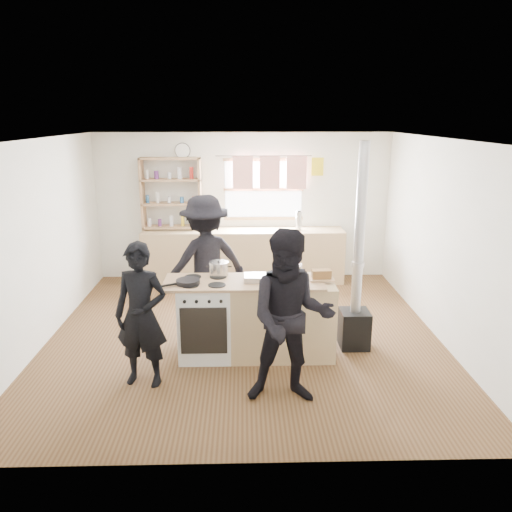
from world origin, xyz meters
name	(u,v)px	position (x,y,z in m)	size (l,w,h in m)	color
ground	(244,335)	(0.00, 0.00, -0.01)	(5.00, 5.00, 0.01)	brown
back_counter	(243,256)	(0.00, 2.22, 0.45)	(3.40, 0.55, 0.90)	tan
shelving_unit	(171,193)	(-1.20, 2.34, 1.51)	(1.00, 0.28, 1.20)	tan
thermos	(299,221)	(0.94, 2.22, 1.06)	(0.10, 0.10, 0.31)	silver
cooking_island	(256,318)	(0.14, -0.55, 0.47)	(1.97, 0.64, 0.93)	white
skillet_greens	(188,281)	(-0.63, -0.63, 0.96)	(0.37, 0.37, 0.05)	black
roast_tray	(260,277)	(0.19, -0.54, 0.97)	(0.37, 0.25, 0.07)	silver
stockpot_stove	(219,269)	(-0.29, -0.33, 1.01)	(0.23, 0.23, 0.19)	silver
stockpot_counter	(291,272)	(0.55, -0.49, 1.02)	(0.26, 0.26, 0.20)	#B4B4B7
bread_board	(321,276)	(0.90, -0.53, 0.98)	(0.29, 0.21, 0.12)	tan
flue_heater	(356,297)	(1.36, -0.37, 0.66)	(0.35, 0.35, 2.50)	black
person_near_left	(141,315)	(-1.06, -1.17, 0.77)	(0.56, 0.37, 1.55)	black
person_near_right	(291,318)	(0.45, -1.54, 0.88)	(0.85, 0.67, 1.76)	black
person_far	(205,262)	(-0.50, 0.35, 0.89)	(1.15, 0.66, 1.79)	black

